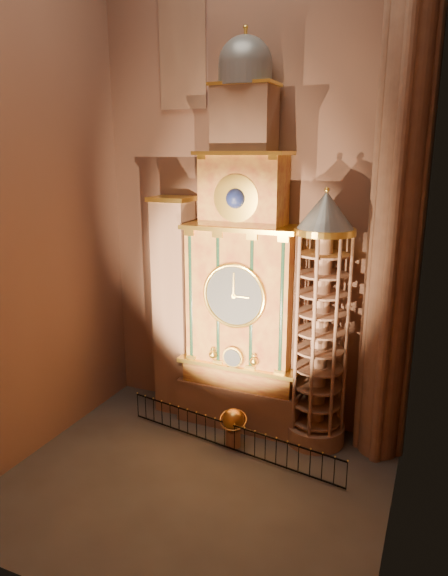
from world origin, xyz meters
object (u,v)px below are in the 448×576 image
at_px(astronomical_clock, 243,282).
at_px(iron_railing, 229,436).
at_px(stair_turret, 320,325).
at_px(portrait_tower, 174,306).
at_px(celestial_globe, 233,424).

bearing_deg(astronomical_clock, iron_railing, -80.44).
xyz_separation_m(astronomical_clock, stair_turret, (3.50, -0.26, -1.41)).
relative_size(astronomical_clock, portrait_tower, 1.64).
bearing_deg(stair_turret, astronomical_clock, 175.70).
distance_m(celestial_globe, iron_railing, 0.54).
bearing_deg(iron_railing, portrait_tower, 147.23).
relative_size(portrait_tower, celestial_globe, 6.03).
relative_size(astronomical_clock, stair_turret, 1.55).
height_order(astronomical_clock, stair_turret, astronomical_clock).
bearing_deg(stair_turret, iron_railing, -144.89).
distance_m(astronomical_clock, portrait_tower, 3.73).
xyz_separation_m(portrait_tower, iron_railing, (3.81, -2.45, -4.51)).
height_order(portrait_tower, celestial_globe, portrait_tower).
distance_m(portrait_tower, iron_railing, 6.40).
bearing_deg(astronomical_clock, stair_turret, -4.30).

